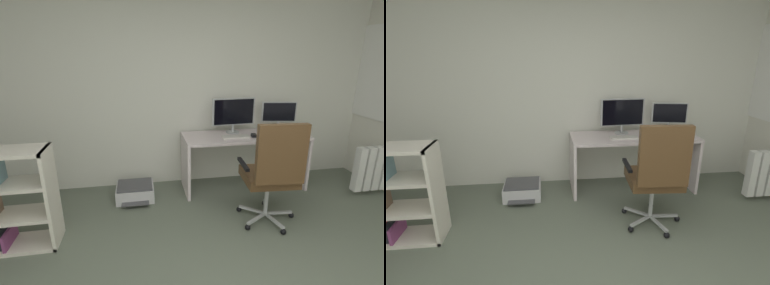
% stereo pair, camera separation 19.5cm
% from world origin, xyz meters
% --- Properties ---
extents(wall_back, '(5.20, 0.10, 2.52)m').
position_xyz_m(wall_back, '(0.00, 2.64, 1.26)').
color(wall_back, silver).
rests_on(wall_back, ground).
extents(desk, '(1.59, 0.58, 0.73)m').
position_xyz_m(desk, '(0.80, 2.25, 0.55)').
color(desk, silver).
rests_on(desk, ground).
extents(monitor_main, '(0.57, 0.18, 0.46)m').
position_xyz_m(monitor_main, '(0.67, 2.38, 1.00)').
color(monitor_main, '#B2B5B7').
rests_on(monitor_main, desk).
extents(monitor_secondary, '(0.45, 0.18, 0.39)m').
position_xyz_m(monitor_secondary, '(1.30, 2.38, 0.97)').
color(monitor_secondary, '#B2B5B7').
rests_on(monitor_secondary, desk).
extents(keyboard, '(0.34, 0.13, 0.02)m').
position_xyz_m(keyboard, '(0.64, 2.16, 0.74)').
color(keyboard, silver).
rests_on(keyboard, desk).
extents(computer_mouse, '(0.07, 0.11, 0.03)m').
position_xyz_m(computer_mouse, '(0.88, 2.15, 0.75)').
color(computer_mouse, black).
rests_on(computer_mouse, desk).
extents(office_chair, '(0.64, 0.63, 1.14)m').
position_xyz_m(office_chair, '(0.76, 1.34, 0.63)').
color(office_chair, '#B7BABC').
rests_on(office_chair, ground).
extents(printer, '(0.45, 0.46, 0.19)m').
position_xyz_m(printer, '(-0.63, 2.17, 0.09)').
color(printer, silver).
rests_on(printer, ground).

